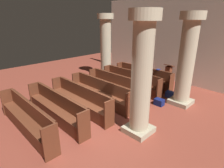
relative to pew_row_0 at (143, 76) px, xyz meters
The scene contains 16 objects.
ground_plane 4.32m from the pew_row_0, 79.15° to the right, with size 19.20×19.20×0.00m, color brown.
back_wall 2.68m from the pew_row_0, 66.68° to the left, with size 10.00×0.16×4.50m, color silver.
pew_row_0 is the anchor object (origin of this frame).
pew_row_1 1.01m from the pew_row_0, 90.00° to the right, with size 3.38×0.46×0.97m.
pew_row_2 2.02m from the pew_row_0, 90.00° to the right, with size 3.38×0.46×0.97m.
pew_row_3 3.04m from the pew_row_0, 90.00° to the right, with size 3.38×0.47×0.97m.
pew_row_4 4.05m from the pew_row_0, 90.00° to the right, with size 3.38×0.46×0.97m.
pew_row_5 5.06m from the pew_row_0, 90.00° to the right, with size 3.38×0.46×0.97m.
pew_row_6 6.07m from the pew_row_0, 90.00° to the right, with size 3.38×0.47×0.97m.
pillar_aisle_side 2.93m from the pew_row_0, 15.12° to the right, with size 0.91×0.91×3.66m.
pillar_far_side 2.84m from the pew_row_0, behind, with size 0.91×0.91×3.66m.
pillar_aisle_rear 4.58m from the pew_row_0, 55.24° to the right, with size 0.86×0.86×3.66m.
lectern 1.47m from the pew_row_0, 57.07° to the left, with size 0.48×0.45×1.08m.
hymn_book 0.93m from the pew_row_0, 13.20° to the left, with size 0.16×0.21×0.03m, color navy.
kneeler_box_blue 1.93m from the pew_row_0, 12.92° to the right, with size 0.35×0.24×0.28m, color navy.
kneeler_box_navy 2.46m from the pew_row_0, 37.17° to the right, with size 0.37×0.28×0.27m, color navy.
Camera 1 is at (4.61, -3.46, 3.43)m, focal length 29.21 mm.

